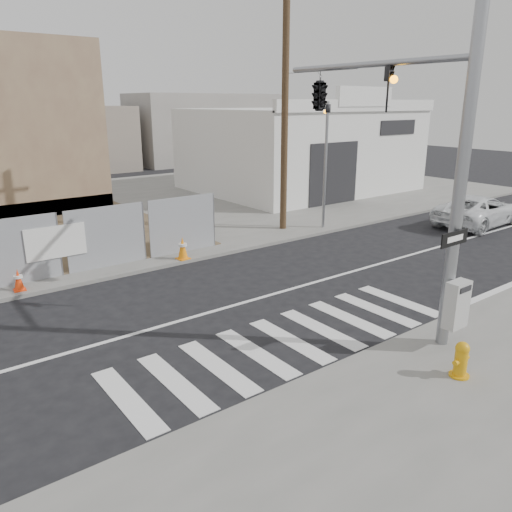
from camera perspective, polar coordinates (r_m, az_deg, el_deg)
ground at (r=13.56m, az=-3.03°, el=-5.81°), size 100.00×100.00×0.00m
sidewalk_far at (r=25.88m, az=-20.78°, el=4.40°), size 50.00×20.00×0.12m
signal_pole at (r=12.60m, az=11.87°, el=14.50°), size 0.96×5.87×7.00m
far_signal_pole at (r=21.24m, az=8.02°, el=12.13°), size 0.16×0.20×5.60m
concrete_wall_right at (r=25.37m, az=-22.73°, el=11.56°), size 5.50×1.30×8.00m
auto_shop at (r=31.48m, az=4.91°, el=12.10°), size 12.00×10.20×5.95m
utility_pole_right at (r=20.81m, az=3.33°, el=16.91°), size 1.60×0.28×10.00m
fire_hydrant at (r=10.72m, az=22.39°, el=-10.87°), size 0.45×0.41×0.74m
suv at (r=24.44m, az=24.08°, el=4.79°), size 4.99×2.54×1.35m
traffic_cone_c at (r=15.79m, az=-25.52°, el=-2.49°), size 0.36×0.36×0.64m
traffic_cone_d at (r=17.26m, az=-8.39°, el=0.88°), size 0.44×0.44×0.78m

